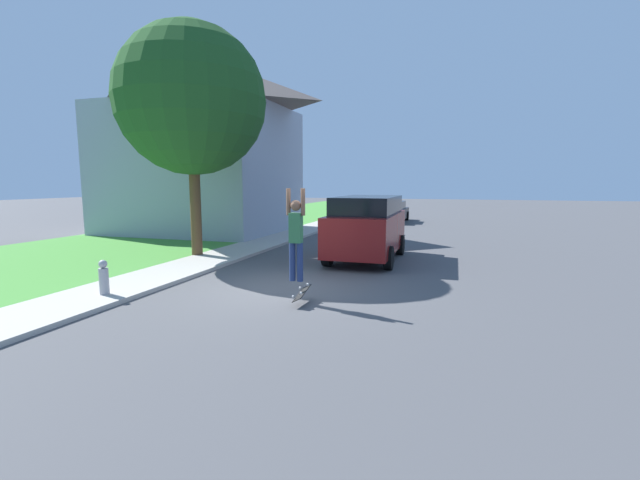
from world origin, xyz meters
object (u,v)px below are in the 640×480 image
object	(u,v)px
skateboard	(302,293)
lawn_tree_near	(191,100)
suv_parked	(367,226)
fire_hydrant	(104,278)
car_down_street	(392,212)
skateboarder	(296,234)

from	to	relation	value
skateboard	lawn_tree_near	bearing A→B (deg)	141.53
suv_parked	skateboard	distance (m)	5.56
lawn_tree_near	fire_hydrant	xyz separation A→B (m)	(1.07, -5.16, -4.71)
lawn_tree_near	car_down_street	size ratio (longest dim) A/B	1.74
car_down_street	fire_hydrant	xyz separation A→B (m)	(-3.32, -20.71, -0.19)
lawn_tree_near	suv_parked	bearing A→B (deg)	12.70
car_down_street	skateboarder	world-z (taller)	skateboarder
car_down_street	lawn_tree_near	bearing A→B (deg)	-105.78
suv_parked	skateboarder	size ratio (longest dim) A/B	2.30
skateboard	fire_hydrant	world-z (taller)	fire_hydrant
skateboarder	fire_hydrant	world-z (taller)	skateboarder
suv_parked	car_down_street	size ratio (longest dim) A/B	1.03
lawn_tree_near	skateboard	xyz separation A→B (m)	(5.31, -4.22, -4.94)
suv_parked	skateboarder	world-z (taller)	skateboarder
lawn_tree_near	skateboarder	world-z (taller)	lawn_tree_near
lawn_tree_near	skateboard	size ratio (longest dim) A/B	9.24
suv_parked	skateboarder	distance (m)	5.46
skateboarder	fire_hydrant	xyz separation A→B (m)	(-4.10, -0.99, -1.00)
car_down_street	skateboarder	bearing A→B (deg)	-87.73
lawn_tree_near	car_down_street	world-z (taller)	lawn_tree_near
skateboarder	skateboard	size ratio (longest dim) A/B	2.38
lawn_tree_near	suv_parked	distance (m)	7.02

